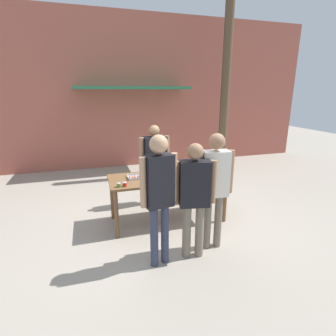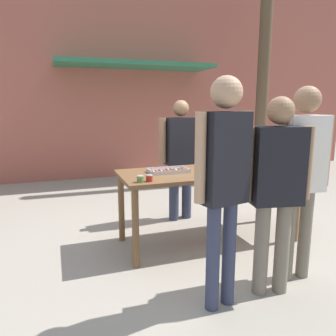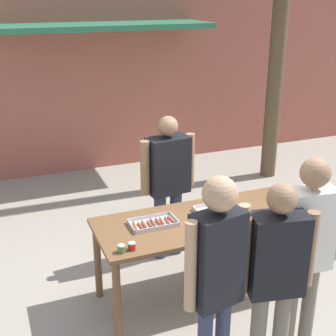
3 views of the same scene
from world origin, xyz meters
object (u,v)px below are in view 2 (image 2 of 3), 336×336
Objects in this scene: condiment_jar_ketchup at (149,178)px; person_server_behind_table at (181,151)px; person_customer_waiting_in_line at (276,181)px; utility_pole at (266,26)px; beer_cup at (291,166)px; food_tray_buns at (223,167)px; condiment_jar_mustard at (140,179)px; person_customer_holding_hotdog at (224,172)px; food_tray_sausages at (168,171)px; person_customer_with_cup at (302,166)px.

person_server_behind_table is (0.78, 1.13, 0.09)m from condiment_jar_ketchup.
utility_pole reaches higher than person_customer_waiting_in_line.
beer_cup is (1.71, -0.00, 0.02)m from condiment_jar_ketchup.
food_tray_buns is 0.79m from beer_cup.
condiment_jar_mustard is (-1.10, -0.36, 0.02)m from food_tray_buns.
person_customer_holding_hotdog is 0.29× the size of utility_pole.
utility_pole is (2.26, 2.51, 2.27)m from food_tray_buns.
condiment_jar_ketchup is 1.20m from person_customer_waiting_in_line.
food_tray_sausages is at bearing -139.60° from utility_pole.
person_customer_holding_hotdog reaches higher than person_server_behind_table.
food_tray_sausages is 0.54m from condiment_jar_mustard.
person_customer_holding_hotdog is (-1.38, -0.90, 0.20)m from beer_cup.
condiment_jar_mustard is 4.96m from utility_pole.
food_tray_buns is 1.12m from person_customer_with_cup.
condiment_jar_mustard is at bearing -176.01° from condiment_jar_ketchup.
person_customer_with_cup is 0.40m from person_customer_waiting_in_line.
condiment_jar_mustard is 0.04× the size of person_customer_waiting_in_line.
utility_pole is (2.94, 3.76, 2.04)m from person_customer_holding_hotdog.
person_customer_with_cup reaches higher than condiment_jar_mustard.
condiment_jar_ketchup is 0.04× the size of person_customer_with_cup.
food_tray_sausages is at bearing 48.26° from condiment_jar_ketchup.
person_customer_holding_hotdog reaches higher than food_tray_sausages.
person_customer_holding_hotdog is 1.08× the size of person_customer_waiting_in_line.
food_tray_buns is 0.82m from person_server_behind_table.
person_customer_waiting_in_line is at bearing -95.34° from person_server_behind_table.
utility_pole is at bearing 61.50° from beer_cup.
food_tray_buns is 6.40× the size of condiment_jar_mustard.
condiment_jar_ketchup is at bearing -138.75° from utility_pole.
utility_pole reaches higher than condiment_jar_mustard.
condiment_jar_mustard is at bearing -179.81° from beer_cup.
food_tray_buns is 1.16m from condiment_jar_mustard.
food_tray_sausages is 1.42m from person_customer_with_cup.
food_tray_buns is 0.26× the size of person_customer_waiting_in_line.
food_tray_sausages is 4.48× the size of beer_cup.
person_customer_waiting_in_line is 4.95m from utility_pole.
beer_cup reaches higher than food_tray_buns.
utility_pole is (2.95, 2.51, 2.27)m from food_tray_sausages.
condiment_jar_ketchup reaches higher than food_tray_sausages.
person_customer_waiting_in_line is (0.83, -0.87, 0.10)m from condiment_jar_ketchup.
person_customer_waiting_in_line is (-0.37, -0.13, -0.07)m from person_customer_with_cup.
beer_cup is at bearing -57.41° from person_server_behind_table.
condiment_jar_mustard is 1.01m from person_customer_holding_hotdog.
person_customer_with_cup is (0.42, -1.87, 0.08)m from person_server_behind_table.
person_server_behind_table is 2.09m from person_customer_holding_hotdog.
person_customer_waiting_in_line reaches higher than beer_cup.
person_server_behind_table is 1.00× the size of person_customer_waiting_in_line.
condiment_jar_ketchup is (0.09, 0.01, 0.00)m from condiment_jar_mustard.
person_server_behind_table is (-0.93, 1.13, 0.07)m from beer_cup.
food_tray_buns is 6.40× the size of condiment_jar_ketchup.
person_customer_with_cup reaches higher than person_server_behind_table.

